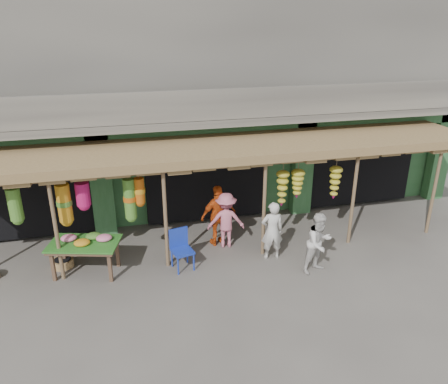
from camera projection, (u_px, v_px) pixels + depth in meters
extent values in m
plane|color=#514C47|center=(224.00, 254.00, 11.50)|extent=(80.00, 80.00, 0.00)
cube|color=gray|center=(187.00, 43.00, 14.12)|extent=(16.00, 6.00, 4.00)
cube|color=#2D6033|center=(189.00, 146.00, 15.57)|extent=(16.00, 5.70, 3.00)
cube|color=gray|center=(209.00, 121.00, 11.78)|extent=(16.00, 0.90, 0.22)
cube|color=gray|center=(212.00, 105.00, 11.24)|extent=(16.00, 0.10, 0.80)
cube|color=#2D6033|center=(206.00, 130.00, 12.28)|extent=(16.00, 0.35, 0.35)
cube|color=yellow|center=(15.00, 146.00, 11.13)|extent=(1.70, 0.06, 0.55)
cube|color=#B21414|center=(15.00, 146.00, 11.09)|extent=(1.30, 0.02, 0.30)
cube|color=black|center=(31.00, 183.00, 12.58)|extent=(3.60, 2.00, 2.50)
cube|color=black|center=(201.00, 170.00, 13.69)|extent=(3.60, 2.00, 2.50)
cube|color=black|center=(346.00, 158.00, 14.81)|extent=(3.60, 2.00, 2.50)
cube|color=#2D6033|center=(102.00, 184.00, 12.12)|extent=(0.60, 0.35, 3.00)
cube|color=#2D6033|center=(302.00, 167.00, 13.45)|extent=(0.60, 0.35, 3.00)
cube|color=#2D6033|center=(439.00, 156.00, 14.54)|extent=(0.60, 0.35, 3.00)
cylinder|color=brown|center=(56.00, 230.00, 9.94)|extent=(0.09, 0.09, 2.60)
cylinder|color=brown|center=(166.00, 219.00, 10.50)|extent=(0.09, 0.09, 2.60)
cylinder|color=brown|center=(264.00, 209.00, 11.06)|extent=(0.09, 0.09, 2.60)
cylinder|color=brown|center=(353.00, 199.00, 11.61)|extent=(0.09, 0.09, 2.60)
cylinder|color=brown|center=(434.00, 191.00, 12.17)|extent=(0.09, 0.09, 2.60)
cylinder|color=brown|center=(216.00, 168.00, 10.33)|extent=(12.90, 0.08, 0.08)
cylinder|color=brown|center=(97.00, 177.00, 10.13)|extent=(5.50, 0.06, 0.06)
cube|color=brown|center=(216.00, 147.00, 11.31)|extent=(14.00, 2.70, 0.22)
cube|color=brown|center=(53.00, 267.00, 10.23)|extent=(0.10, 0.10, 0.72)
cube|color=brown|center=(110.00, 268.00, 10.20)|extent=(0.10, 0.10, 0.72)
cube|color=brown|center=(64.00, 253.00, 10.86)|extent=(0.10, 0.10, 0.72)
cube|color=brown|center=(117.00, 253.00, 10.83)|extent=(0.10, 0.10, 0.72)
cube|color=brown|center=(84.00, 245.00, 10.38)|extent=(1.76, 1.29, 0.07)
cube|color=#26661E|center=(84.00, 243.00, 10.36)|extent=(1.83, 1.36, 0.03)
ellipsoid|color=pink|center=(69.00, 238.00, 10.44)|extent=(0.38, 0.31, 0.16)
ellipsoid|color=orange|center=(82.00, 243.00, 10.22)|extent=(0.38, 0.31, 0.16)
ellipsoid|color=pink|center=(104.00, 238.00, 10.44)|extent=(0.38, 0.31, 0.16)
ellipsoid|color=#508C2E|center=(93.00, 236.00, 10.53)|extent=(0.38, 0.31, 0.16)
cylinder|color=#1931A5|center=(178.00, 266.00, 10.52)|extent=(0.04, 0.04, 0.46)
cylinder|color=#1931A5|center=(194.00, 262.00, 10.69)|extent=(0.04, 0.04, 0.46)
cylinder|color=#1931A5|center=(172.00, 258.00, 10.85)|extent=(0.04, 0.04, 0.46)
cylinder|color=#1931A5|center=(187.00, 255.00, 11.03)|extent=(0.04, 0.04, 0.46)
cube|color=#1931A5|center=(182.00, 251.00, 10.68)|extent=(0.58, 0.58, 0.06)
cube|color=#1931A5|center=(178.00, 237.00, 10.76)|extent=(0.48, 0.16, 0.52)
cylinder|color=olive|center=(63.00, 263.00, 10.91)|extent=(0.56, 0.56, 0.20)
imported|color=beige|center=(272.00, 231.00, 11.05)|extent=(0.60, 0.42, 1.56)
imported|color=silver|center=(319.00, 243.00, 10.48)|extent=(0.90, 0.80, 1.54)
imported|color=#C64812|center=(219.00, 215.00, 11.72)|extent=(1.06, 0.60, 1.71)
imported|color=#C5687D|center=(226.00, 220.00, 11.65)|extent=(1.08, 0.73, 1.54)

